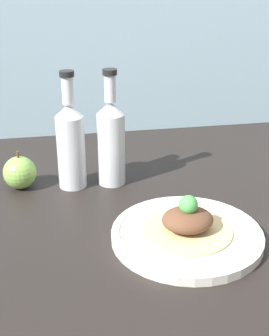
# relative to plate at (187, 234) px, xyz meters

# --- Properties ---
(ground_plane) EXTENTS (1.80, 1.10, 0.04)m
(ground_plane) POSITION_rel_plate_xyz_m (-0.07, 0.10, -0.03)
(ground_plane) COLOR black
(plate) EXTENTS (0.28, 0.28, 0.02)m
(plate) POSITION_rel_plate_xyz_m (0.00, 0.00, 0.00)
(plate) COLOR silver
(plate) RESTS_ON ground_plane
(plated_food) EXTENTS (0.17, 0.17, 0.07)m
(plated_food) POSITION_rel_plate_xyz_m (-0.00, 0.00, 0.03)
(plated_food) COLOR #D6BC7F
(plated_food) RESTS_ON plate
(cider_bottle_left) EXTENTS (0.06, 0.06, 0.27)m
(cider_bottle_left) POSITION_rel_plate_xyz_m (-0.19, 0.27, 0.09)
(cider_bottle_left) COLOR silver
(cider_bottle_left) RESTS_ON ground_plane
(cider_bottle_right) EXTENTS (0.06, 0.06, 0.27)m
(cider_bottle_right) POSITION_rel_plate_xyz_m (-0.10, 0.27, 0.09)
(cider_bottle_right) COLOR silver
(cider_bottle_right) RESTS_ON ground_plane
(apple) EXTENTS (0.08, 0.08, 0.09)m
(apple) POSITION_rel_plate_xyz_m (-0.31, 0.28, 0.03)
(apple) COLOR #84B74C
(apple) RESTS_ON ground_plane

